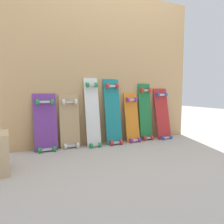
{
  "coord_description": "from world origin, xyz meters",
  "views": [
    {
      "loc": [
        -1.01,
        -2.28,
        0.62
      ],
      "look_at": [
        0.0,
        -0.07,
        0.39
      ],
      "focal_mm": 33.05,
      "sensor_mm": 36.0,
      "label": 1
    }
  ],
  "objects": [
    {
      "name": "skateboard_red",
      "position": [
        0.77,
        -0.04,
        0.3
      ],
      "size": [
        0.21,
        0.21,
        0.75
      ],
      "color": "#B22626",
      "rests_on": "ground"
    },
    {
      "name": "plywood_wall_panel",
      "position": [
        0.0,
        0.07,
        0.92
      ],
      "size": [
        2.37,
        0.04,
        1.84
      ],
      "primitive_type": "cube",
      "color": "tan",
      "rests_on": "ground"
    },
    {
      "name": "skateboard_orange",
      "position": [
        0.3,
        -0.03,
        0.27
      ],
      "size": [
        0.19,
        0.19,
        0.68
      ],
      "color": "orange",
      "rests_on": "ground"
    },
    {
      "name": "ground_plane",
      "position": [
        0.0,
        0.0,
        0.0
      ],
      "size": [
        12.0,
        12.0,
        0.0
      ],
      "primitive_type": "plane",
      "color": "#B2AAA0"
    },
    {
      "name": "skateboard_natural",
      "position": [
        -0.49,
        -0.0,
        0.27
      ],
      "size": [
        0.22,
        0.14,
        0.67
      ],
      "color": "tan",
      "rests_on": "ground"
    },
    {
      "name": "skateboard_green",
      "position": [
        0.51,
        -0.01,
        0.34
      ],
      "size": [
        0.18,
        0.16,
        0.8
      ],
      "color": "#1E7238",
      "rests_on": "ground"
    },
    {
      "name": "skateboard_white",
      "position": [
        -0.23,
        -0.04,
        0.36
      ],
      "size": [
        0.17,
        0.21,
        0.86
      ],
      "color": "silver",
      "rests_on": "ground"
    },
    {
      "name": "skateboard_purple",
      "position": [
        -0.75,
        -0.01,
        0.27
      ],
      "size": [
        0.24,
        0.17,
        0.68
      ],
      "color": "#6B338C",
      "rests_on": "ground"
    },
    {
      "name": "skateboard_teal",
      "position": [
        0.03,
        -0.04,
        0.36
      ],
      "size": [
        0.2,
        0.21,
        0.85
      ],
      "color": "#197A7F",
      "rests_on": "ground"
    }
  ]
}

